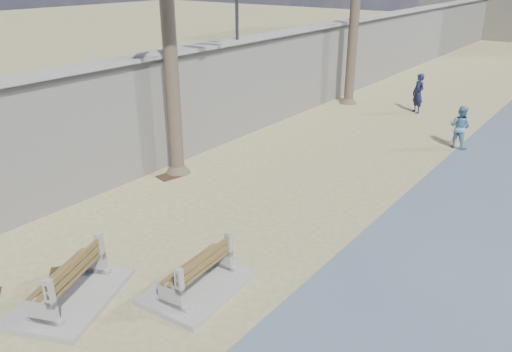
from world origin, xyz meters
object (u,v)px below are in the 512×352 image
Objects in this scene: bench_near at (69,282)px; bench_far at (198,273)px; person_a at (418,91)px; person_b at (460,125)px.

bench_near is 2.47m from bench_far.
bench_far is at bearing -49.95° from person_a.
bench_far is (1.74, 1.75, -0.02)m from bench_near.
person_a is (-1.32, 15.51, 0.60)m from bench_far.
person_b reaches higher than bench_far.
bench_far is at bearing 92.36° from person_b.
bench_far is 1.33× the size of person_b.
bench_near is 14.01m from person_b.
bench_near is 17.27m from person_a.
bench_near is at bearing -56.22° from person_a.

